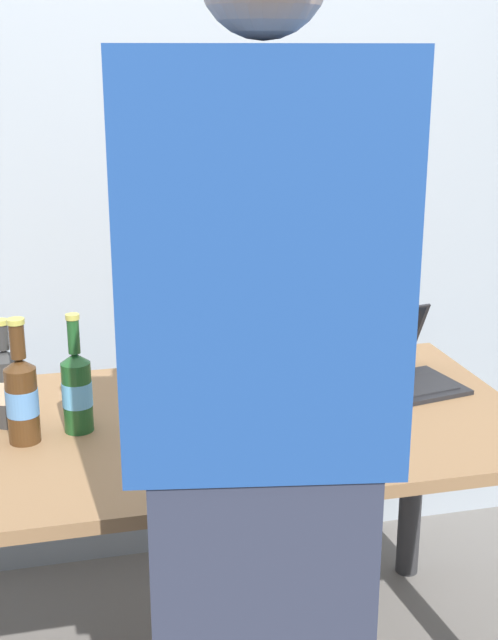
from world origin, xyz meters
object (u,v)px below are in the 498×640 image
Objects in this scene: beer_bottle_green at (22,396)px; beer_bottle_dark at (7,385)px; laptop at (389,369)px; person_figure at (261,483)px; beer_bottle_amber at (77,389)px.

beer_bottle_green is 1.12× the size of beer_bottle_dark.
laptop is 0.96m from person_figure.
laptop is 1.25× the size of beer_bottle_green.
laptop is 1.00m from beer_bottle_dark.
person_figure reaches higher than beer_bottle_dark.
person_figure is (0.40, -0.63, 0.05)m from beer_bottle_green.
beer_bottle_dark is at bearing 154.88° from beer_bottle_amber.
beer_bottle_amber is (-0.84, -0.11, 0.06)m from laptop.
beer_bottle_dark is (-1.00, -0.03, 0.06)m from laptop.
beer_bottle_dark is at bearing 109.04° from beer_bottle_green.
person_figure reaches higher than beer_bottle_amber.
laptop is at bearing 8.45° from beer_bottle_green.
beer_bottle_green reaches higher than beer_bottle_amber.
beer_bottle_dark is at bearing -178.02° from laptop.
laptop is 0.98m from beer_bottle_green.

